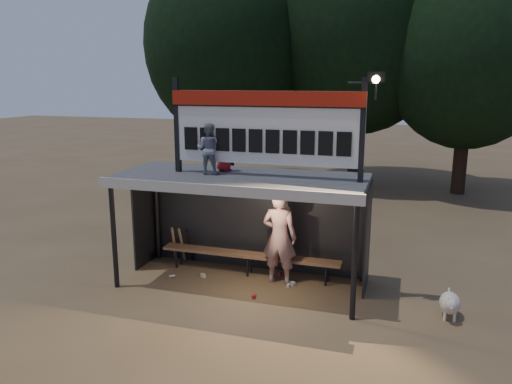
# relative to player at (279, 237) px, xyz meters

# --- Properties ---
(ground) EXTENTS (80.00, 80.00, 0.00)m
(ground) POSITION_rel_player_xyz_m (-0.73, -0.32, -1.00)
(ground) COLOR brown
(ground) RESTS_ON ground
(player) EXTENTS (0.75, 0.51, 2.00)m
(player) POSITION_rel_player_xyz_m (0.00, 0.00, 0.00)
(player) COLOR silver
(player) RESTS_ON ground
(child_a) EXTENTS (0.51, 0.41, 1.02)m
(child_a) POSITION_rel_player_xyz_m (-1.38, -0.39, 1.83)
(child_a) COLOR gray
(child_a) RESTS_ON dugout_shelter
(child_b) EXTENTS (0.50, 0.43, 0.86)m
(child_b) POSITION_rel_player_xyz_m (-1.20, 0.01, 1.75)
(child_b) COLOR #B11B23
(child_b) RESTS_ON dugout_shelter
(dugout_shelter) EXTENTS (5.10, 2.08, 2.32)m
(dugout_shelter) POSITION_rel_player_xyz_m (-0.73, -0.07, 0.85)
(dugout_shelter) COLOR #434345
(dugout_shelter) RESTS_ON ground
(scoreboard_assembly) EXTENTS (4.10, 0.27, 1.99)m
(scoreboard_assembly) POSITION_rel_player_xyz_m (-0.18, -0.33, 2.33)
(scoreboard_assembly) COLOR black
(scoreboard_assembly) RESTS_ON dugout_shelter
(bench) EXTENTS (4.00, 0.35, 0.48)m
(bench) POSITION_rel_player_xyz_m (-0.73, 0.23, -0.56)
(bench) COLOR #896040
(bench) RESTS_ON ground
(tree_left) EXTENTS (6.46, 6.46, 9.27)m
(tree_left) POSITION_rel_player_xyz_m (-4.73, 9.68, 4.52)
(tree_left) COLOR black
(tree_left) RESTS_ON ground
(tree_mid) EXTENTS (7.22, 7.22, 10.36)m
(tree_mid) POSITION_rel_player_xyz_m (0.27, 11.18, 5.17)
(tree_mid) COLOR #312116
(tree_mid) RESTS_ON ground
(tree_right) EXTENTS (6.08, 6.08, 8.72)m
(tree_right) POSITION_rel_player_xyz_m (4.27, 10.18, 4.19)
(tree_right) COLOR #311E16
(tree_right) RESTS_ON ground
(dog) EXTENTS (0.36, 0.81, 0.49)m
(dog) POSITION_rel_player_xyz_m (3.32, -0.65, -0.72)
(dog) COLOR beige
(dog) RESTS_ON ground
(bats) EXTENTS (0.48, 0.33, 0.84)m
(bats) POSITION_rel_player_xyz_m (-2.47, 0.50, -0.57)
(bats) COLOR #986F47
(bats) RESTS_ON ground
(litter) EXTENTS (2.72, 1.42, 0.08)m
(litter) POSITION_rel_player_xyz_m (-0.61, -0.25, -0.96)
(litter) COLOR red
(litter) RESTS_ON ground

